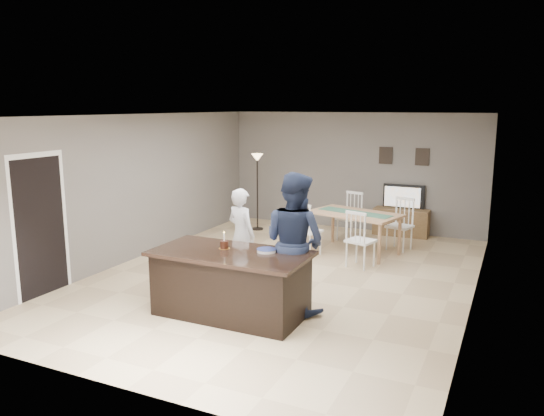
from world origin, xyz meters
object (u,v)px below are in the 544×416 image
at_px(television, 403,197).
at_px(floor_lamp, 257,171).
at_px(dining_table, 355,220).
at_px(woman, 241,235).
at_px(man, 294,242).
at_px(plate_stack, 266,250).
at_px(kitchen_island, 231,283).
at_px(birthday_cake, 224,244).
at_px(tv_console, 401,222).

distance_m(television, floor_lamp, 3.32).
bearing_deg(television, dining_table, 73.54).
xyz_separation_m(television, floor_lamp, (-3.16, -0.90, 0.51)).
xyz_separation_m(television, woman, (-1.76, -4.29, -0.09)).
height_order(television, man, man).
bearing_deg(plate_stack, dining_table, 86.77).
bearing_deg(television, kitchen_island, 77.99).
bearing_deg(birthday_cake, woman, 107.86).
bearing_deg(birthday_cake, kitchen_island, -34.04).
height_order(kitchen_island, birthday_cake, birthday_cake).
height_order(tv_console, dining_table, dining_table).
bearing_deg(plate_stack, floor_lamp, 117.89).
bearing_deg(man, television, -78.73).
bearing_deg(man, tv_console, -78.80).
bearing_deg(dining_table, tv_console, 88.11).
xyz_separation_m(kitchen_island, plate_stack, (0.45, 0.20, 0.47)).
height_order(plate_stack, dining_table, dining_table).
height_order(kitchen_island, plate_stack, plate_stack).
bearing_deg(woman, birthday_cake, 127.08).
bearing_deg(woman, dining_table, -97.30).
height_order(television, plate_stack, television).
bearing_deg(tv_console, kitchen_island, -102.16).
height_order(television, woman, woman).
xyz_separation_m(plate_stack, dining_table, (0.20, 3.58, -0.26)).
bearing_deg(woman, plate_stack, 150.38).
relative_size(kitchen_island, birthday_cake, 8.94).
bearing_deg(man, plate_stack, 69.84).
height_order(tv_console, television, television).
bearing_deg(plate_stack, man, 53.09).
relative_size(woman, plate_stack, 5.80).
xyz_separation_m(tv_console, woman, (-1.76, -4.22, 0.47)).
bearing_deg(floor_lamp, man, -57.51).
bearing_deg(kitchen_island, birthday_cake, 145.96).
bearing_deg(woman, man, 167.06).
xyz_separation_m(tv_console, man, (-0.49, -5.02, 0.68)).
bearing_deg(floor_lamp, dining_table, -20.33).
height_order(kitchen_island, dining_table, dining_table).
distance_m(tv_console, woman, 4.60).
xyz_separation_m(kitchen_island, woman, (-0.56, 1.35, 0.32)).
xyz_separation_m(kitchen_island, birthday_cake, (-0.16, 0.11, 0.50)).
bearing_deg(dining_table, birthday_cake, -87.27).
bearing_deg(tv_console, television, 90.00).
bearing_deg(dining_table, plate_stack, -78.05).
xyz_separation_m(television, plate_stack, (-0.75, -5.44, 0.06)).
bearing_deg(kitchen_island, tv_console, 77.84).
bearing_deg(tv_console, birthday_cake, -103.99).
bearing_deg(plate_stack, tv_console, 82.02).
height_order(man, dining_table, man).
relative_size(television, dining_table, 0.40).
height_order(tv_console, woman, woman).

